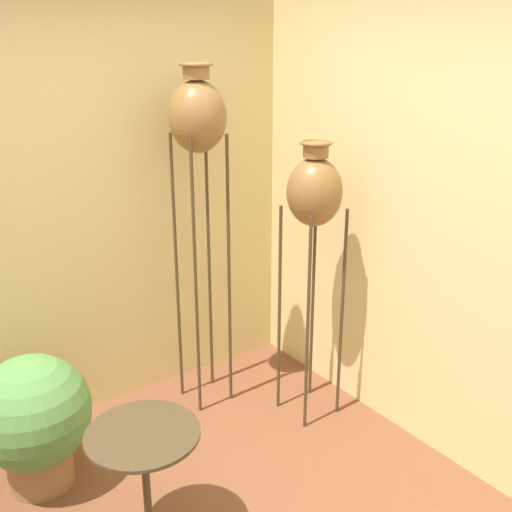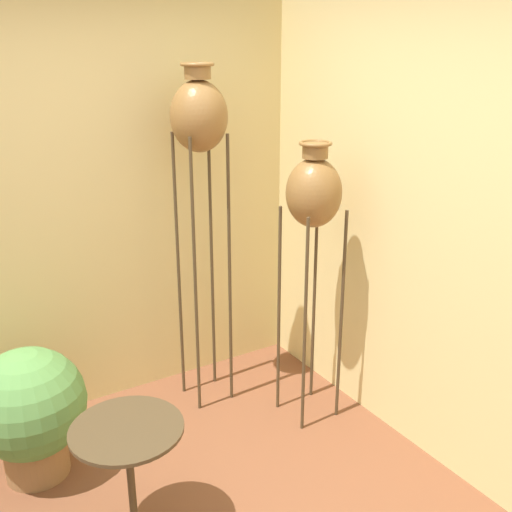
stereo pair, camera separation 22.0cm
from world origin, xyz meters
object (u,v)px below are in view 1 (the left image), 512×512
Objects in this scene: vase_stand_tall at (198,124)px; vase_stand_medium at (314,196)px; side_table at (145,464)px; potted_plant at (34,418)px.

vase_stand_medium is (0.45, -0.51, -0.39)m from vase_stand_tall.
potted_plant reaches higher than side_table.
side_table is (-1.32, -0.43, -0.95)m from vase_stand_medium.
vase_stand_medium is 2.72× the size of side_table.
vase_stand_medium reaches higher than potted_plant.
side_table is 0.85× the size of potted_plant.
vase_stand_medium is at bearing -48.17° from vase_stand_tall.
potted_plant is at bearing 169.30° from vase_stand_medium.
vase_stand_medium is 2.33× the size of potted_plant.
vase_stand_medium is 1.92m from potted_plant.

